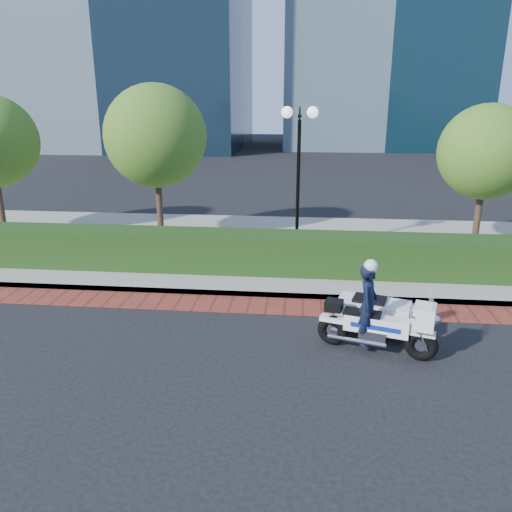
# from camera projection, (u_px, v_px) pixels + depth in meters

# --- Properties ---
(ground) EXTENTS (120.00, 120.00, 0.00)m
(ground) POSITION_uv_depth(u_px,v_px,m) (240.00, 334.00, 10.09)
(ground) COLOR black
(ground) RESTS_ON ground
(brick_strip) EXTENTS (60.00, 1.00, 0.01)m
(brick_strip) POSITION_uv_depth(u_px,v_px,m) (249.00, 305.00, 11.51)
(brick_strip) COLOR maroon
(brick_strip) RESTS_ON ground
(sidewalk) EXTENTS (60.00, 8.00, 0.15)m
(sidewalk) POSITION_uv_depth(u_px,v_px,m) (265.00, 247.00, 15.76)
(sidewalk) COLOR gray
(sidewalk) RESTS_ON ground
(hedge_main) EXTENTS (18.00, 1.20, 1.00)m
(hedge_main) POSITION_uv_depth(u_px,v_px,m) (258.00, 252.00, 13.31)
(hedge_main) COLOR #113411
(hedge_main) RESTS_ON sidewalk
(lamppost) EXTENTS (1.02, 0.70, 4.21)m
(lamppost) POSITION_uv_depth(u_px,v_px,m) (299.00, 158.00, 14.03)
(lamppost) COLOR black
(lamppost) RESTS_ON sidewalk
(tree_b) EXTENTS (3.20, 3.20, 4.89)m
(tree_b) POSITION_uv_depth(u_px,v_px,m) (156.00, 136.00, 15.56)
(tree_b) COLOR #332319
(tree_b) RESTS_ON sidewalk
(tree_c) EXTENTS (2.80, 2.80, 4.30)m
(tree_c) POSITION_uv_depth(u_px,v_px,m) (486.00, 152.00, 14.71)
(tree_c) COLOR #332319
(tree_c) RESTS_ON sidewalk
(police_motorcycle) EXTENTS (2.19, 1.89, 1.81)m
(police_motorcycle) POSITION_uv_depth(u_px,v_px,m) (375.00, 314.00, 9.52)
(police_motorcycle) COLOR black
(police_motorcycle) RESTS_ON ground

